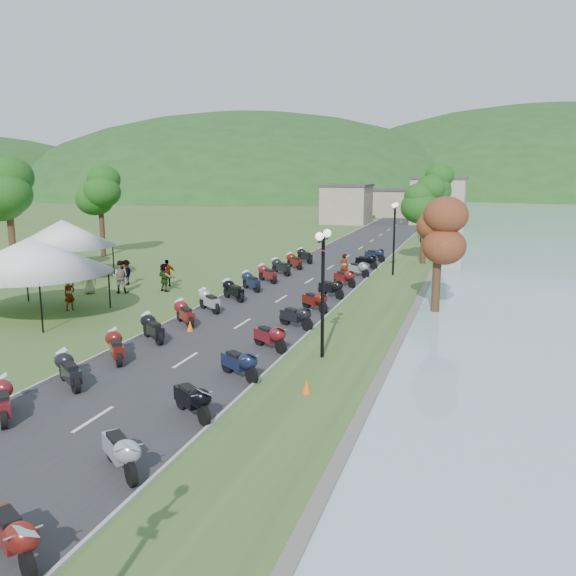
% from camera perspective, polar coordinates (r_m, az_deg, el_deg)
% --- Properties ---
extents(road, '(7.00, 120.00, 0.02)m').
position_cam_1_polar(road, '(46.42, 4.00, 1.95)').
color(road, '#2F2F32').
rests_on(road, ground).
extents(hills_backdrop, '(360.00, 120.00, 76.00)m').
position_cam_1_polar(hills_backdrop, '(204.97, 14.76, 8.69)').
color(hills_backdrop, '#285621').
rests_on(hills_backdrop, ground).
extents(far_building, '(18.00, 16.00, 5.00)m').
position_cam_1_polar(far_building, '(90.59, 9.58, 7.87)').
color(far_building, gray).
rests_on(far_building, ground).
extents(moto_row_left, '(2.60, 46.49, 1.10)m').
position_cam_1_polar(moto_row_left, '(28.32, -10.95, -3.06)').
color(moto_row_left, '#331411').
rests_on(moto_row_left, ground).
extents(moto_row_right, '(2.60, 42.55, 1.10)m').
position_cam_1_polar(moto_row_right, '(30.32, 1.76, -1.92)').
color(moto_row_right, '#331411').
rests_on(moto_row_right, ground).
extents(vendor_tent_main, '(5.36, 5.36, 4.00)m').
position_cam_1_polar(vendor_tent_main, '(33.44, -22.84, 0.97)').
color(vendor_tent_main, white).
rests_on(vendor_tent_main, ground).
extents(vendor_tent_side, '(4.62, 4.62, 4.00)m').
position_cam_1_polar(vendor_tent_side, '(44.16, -20.25, 3.43)').
color(vendor_tent_side, white).
rests_on(vendor_tent_side, ground).
extents(tree_park_left, '(3.47, 3.47, 9.65)m').
position_cam_1_polar(tree_park_left, '(43.51, -24.62, 6.74)').
color(tree_park_left, '#225D19').
rests_on(tree_park_left, ground).
extents(tree_lakeside, '(2.35, 2.35, 6.52)m').
position_cam_1_polar(tree_lakeside, '(32.44, 13.84, 3.49)').
color(tree_lakeside, '#225D19').
rests_on(tree_lakeside, ground).
extents(pedestrian_a, '(0.65, 0.74, 1.70)m').
position_cam_1_polar(pedestrian_a, '(34.28, -19.68, -1.99)').
color(pedestrian_a, slate).
rests_on(pedestrian_a, ground).
extents(pedestrian_b, '(1.06, 0.75, 1.98)m').
position_cam_1_polar(pedestrian_b, '(38.21, -15.34, -0.43)').
color(pedestrian_b, slate).
rests_on(pedestrian_b, ground).
extents(pedestrian_c, '(0.53, 1.09, 1.64)m').
position_cam_1_polar(pedestrian_c, '(40.63, -14.84, 0.27)').
color(pedestrian_c, slate).
rests_on(pedestrian_c, ground).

